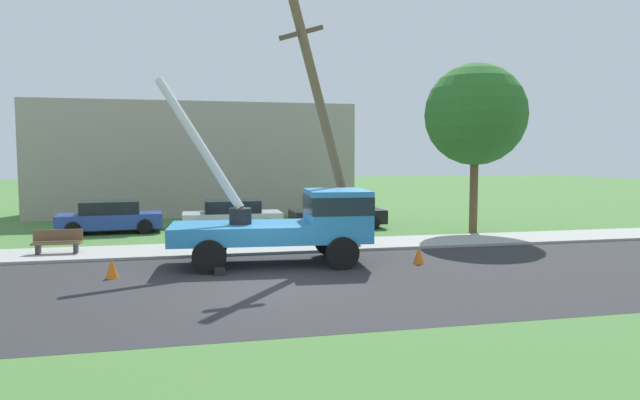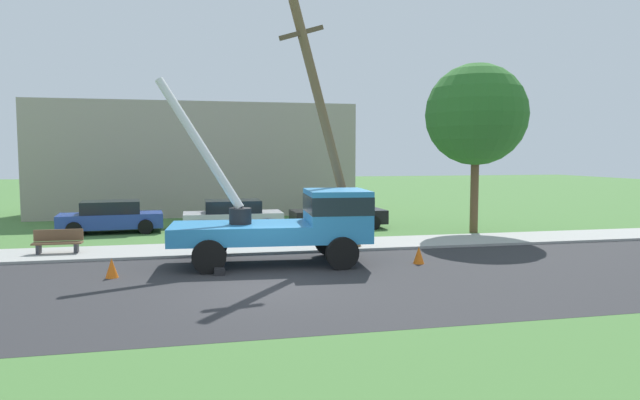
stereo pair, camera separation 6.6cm
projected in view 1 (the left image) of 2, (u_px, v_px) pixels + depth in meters
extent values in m
plane|color=#477538|center=(237.00, 228.00, 26.69)|extent=(120.00, 120.00, 0.00)
cube|color=#2B2B2D|center=(270.00, 285.00, 15.02)|extent=(80.00, 8.92, 0.01)
cube|color=#9E9E99|center=(249.00, 248.00, 20.66)|extent=(80.00, 2.69, 0.10)
cube|color=#2D84C6|center=(240.00, 233.00, 17.66)|extent=(4.46, 2.70, 0.55)
cube|color=#2D84C6|center=(337.00, 215.00, 18.08)|extent=(2.06, 2.53, 1.60)
cube|color=#19232D|center=(337.00, 204.00, 18.05)|extent=(2.08, 2.55, 0.56)
cylinder|color=black|center=(240.00, 216.00, 17.62)|extent=(0.70, 0.70, 0.50)
cylinder|color=silver|center=(199.00, 143.00, 17.89)|extent=(2.80, 1.84, 4.26)
cube|color=black|center=(220.00, 272.00, 16.22)|extent=(0.32, 0.32, 0.20)
cube|color=black|center=(222.00, 254.00, 19.07)|extent=(0.32, 0.32, 0.20)
cylinder|color=black|center=(342.00, 253.00, 16.98)|extent=(1.00, 0.30, 1.00)
cylinder|color=black|center=(329.00, 241.00, 19.34)|extent=(1.00, 0.30, 1.00)
cylinder|color=black|center=(209.00, 257.00, 16.38)|extent=(1.00, 0.30, 1.00)
cylinder|color=black|center=(212.00, 244.00, 18.75)|extent=(1.00, 0.30, 1.00)
cylinder|color=brown|center=(327.00, 132.00, 19.48)|extent=(3.01, 1.70, 8.62)
cube|color=brown|center=(302.00, 33.00, 18.53)|extent=(1.65, 0.92, 0.73)
cone|color=orange|center=(419.00, 255.00, 17.91)|extent=(0.36, 0.36, 0.56)
cone|color=orange|center=(112.00, 268.00, 15.82)|extent=(0.36, 0.36, 0.56)
cube|color=#263F99|center=(110.00, 221.00, 24.96)|extent=(4.55, 2.20, 0.65)
cube|color=black|center=(110.00, 207.00, 24.91)|extent=(2.61, 1.88, 0.55)
cylinder|color=black|center=(145.00, 227.00, 24.57)|extent=(0.64, 0.22, 0.64)
cylinder|color=black|center=(144.00, 222.00, 26.28)|extent=(0.64, 0.22, 0.64)
cylinder|color=black|center=(73.00, 230.00, 23.68)|extent=(0.64, 0.22, 0.64)
cylinder|color=black|center=(77.00, 225.00, 25.38)|extent=(0.64, 0.22, 0.64)
cube|color=#B7B7BF|center=(232.00, 219.00, 25.42)|extent=(4.41, 1.83, 0.65)
cube|color=black|center=(232.00, 206.00, 25.37)|extent=(2.48, 1.68, 0.55)
cylinder|color=black|center=(267.00, 226.00, 24.90)|extent=(0.64, 0.22, 0.64)
cylinder|color=black|center=(262.00, 221.00, 26.64)|extent=(0.64, 0.22, 0.64)
cylinder|color=black|center=(200.00, 228.00, 24.24)|extent=(0.64, 0.22, 0.64)
cylinder|color=black|center=(199.00, 223.00, 25.99)|extent=(0.64, 0.22, 0.64)
cube|color=black|center=(338.00, 217.00, 26.52)|extent=(4.46, 1.95, 0.65)
cube|color=black|center=(338.00, 204.00, 26.47)|extent=(2.52, 1.74, 0.55)
cylinder|color=black|center=(373.00, 223.00, 26.04)|extent=(0.64, 0.22, 0.64)
cylinder|color=black|center=(360.00, 219.00, 27.77)|extent=(0.64, 0.22, 0.64)
cylinder|color=black|center=(312.00, 225.00, 25.30)|extent=(0.64, 0.22, 0.64)
cylinder|color=black|center=(303.00, 220.00, 27.04)|extent=(0.64, 0.22, 0.64)
cube|color=brown|center=(57.00, 243.00, 19.20)|extent=(1.60, 0.44, 0.06)
cube|color=brown|center=(58.00, 235.00, 19.37)|extent=(1.60, 0.06, 0.40)
cube|color=#333338|center=(38.00, 250.00, 19.08)|extent=(0.10, 0.40, 0.45)
cube|color=#333338|center=(76.00, 249.00, 19.34)|extent=(0.10, 0.40, 0.45)
cylinder|color=brown|center=(474.00, 178.00, 24.96)|extent=(0.36, 0.36, 4.89)
sphere|color=#2D6B28|center=(475.00, 114.00, 24.73)|extent=(4.48, 4.48, 4.48)
cube|color=#A5998C|center=(196.00, 159.00, 33.62)|extent=(18.00, 6.00, 6.40)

